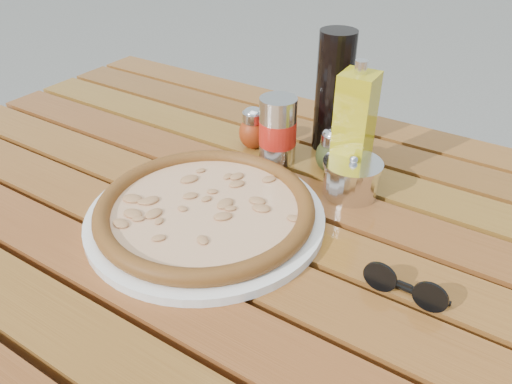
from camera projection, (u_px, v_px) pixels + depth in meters
The scene contains 10 objects.
table at pixel (249, 252), 0.82m from camera, with size 1.40×0.90×0.75m.
plate at pixel (206, 217), 0.76m from camera, with size 0.36×0.36×0.01m, color white.
pizza at pixel (205, 208), 0.75m from camera, with size 0.45×0.45×0.03m.
pepper_shaker at pixel (253, 129), 0.94m from camera, with size 0.07×0.07×0.08m.
oregano_shaker at pixel (331, 151), 0.86m from camera, with size 0.05×0.05×0.08m.
dark_bottle at pixel (334, 92), 0.90m from camera, with size 0.07×0.07×0.22m, color black.
soda_can at pixel (278, 131), 0.88m from camera, with size 0.08×0.08×0.12m.
olive_oil_cruet at pixel (354, 129), 0.80m from camera, with size 0.06×0.06×0.21m.
parmesan_tin at pixel (351, 177), 0.81m from camera, with size 0.11×0.11×0.07m.
sunglasses at pixel (405, 287), 0.62m from camera, with size 0.11×0.02×0.04m.
Camera 1 is at (0.35, -0.52, 1.21)m, focal length 35.00 mm.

